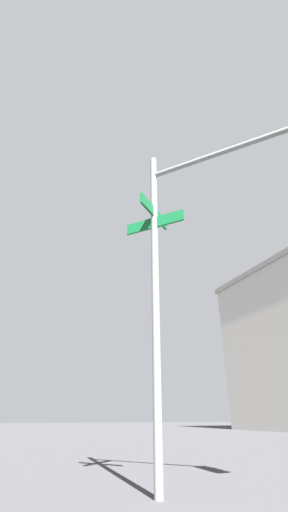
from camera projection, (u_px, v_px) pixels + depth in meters
traffic_signal_near at (227, 210)px, 5.11m from camera, size 2.69×2.33×5.41m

